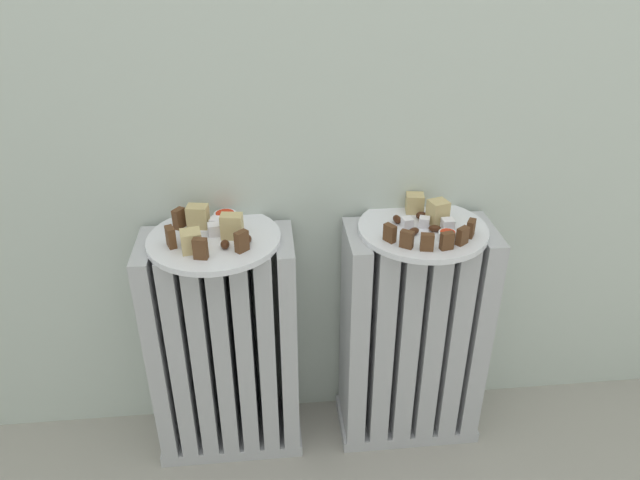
# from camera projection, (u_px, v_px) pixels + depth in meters

# --- Properties ---
(radiator_left) EXTENTS (0.33, 0.16, 0.55)m
(radiator_left) POSITION_uv_depth(u_px,v_px,m) (225.00, 350.00, 1.34)
(radiator_left) COLOR #B2B2B7
(radiator_left) RESTS_ON ground_plane
(radiator_right) EXTENTS (0.33, 0.16, 0.55)m
(radiator_right) POSITION_uv_depth(u_px,v_px,m) (412.00, 338.00, 1.38)
(radiator_right) COLOR #B2B2B7
(radiator_right) RESTS_ON ground_plane
(plate_left) EXTENTS (0.27, 0.27, 0.01)m
(plate_left) POSITION_uv_depth(u_px,v_px,m) (214.00, 239.00, 1.20)
(plate_left) COLOR white
(plate_left) RESTS_ON radiator_left
(plate_right) EXTENTS (0.27, 0.27, 0.01)m
(plate_right) POSITION_uv_depth(u_px,v_px,m) (423.00, 229.00, 1.24)
(plate_right) COLOR white
(plate_right) RESTS_ON radiator_right
(dark_cake_slice_left_0) EXTENTS (0.03, 0.03, 0.04)m
(dark_cake_slice_left_0) POSITION_uv_depth(u_px,v_px,m) (179.00, 218.00, 1.22)
(dark_cake_slice_left_0) COLOR #56351E
(dark_cake_slice_left_0) RESTS_ON plate_left
(dark_cake_slice_left_1) EXTENTS (0.02, 0.03, 0.04)m
(dark_cake_slice_left_1) POSITION_uv_depth(u_px,v_px,m) (171.00, 237.00, 1.15)
(dark_cake_slice_left_1) COLOR #56351E
(dark_cake_slice_left_1) RESTS_ON plate_left
(dark_cake_slice_left_2) EXTENTS (0.03, 0.02, 0.04)m
(dark_cake_slice_left_2) POSITION_uv_depth(u_px,v_px,m) (200.00, 249.00, 1.11)
(dark_cake_slice_left_2) COLOR #56351E
(dark_cake_slice_left_2) RESTS_ON plate_left
(dark_cake_slice_left_3) EXTENTS (0.03, 0.03, 0.04)m
(dark_cake_slice_left_3) POSITION_uv_depth(u_px,v_px,m) (242.00, 241.00, 1.14)
(dark_cake_slice_left_3) COLOR #56351E
(dark_cake_slice_left_3) RESTS_ON plate_left
(marble_cake_slice_left_0) EXTENTS (0.05, 0.03, 0.05)m
(marble_cake_slice_left_0) POSITION_uv_depth(u_px,v_px,m) (232.00, 226.00, 1.18)
(marble_cake_slice_left_0) COLOR tan
(marble_cake_slice_left_0) RESTS_ON plate_left
(marble_cake_slice_left_1) EXTENTS (0.04, 0.04, 0.04)m
(marble_cake_slice_left_1) POSITION_uv_depth(u_px,v_px,m) (191.00, 241.00, 1.14)
(marble_cake_slice_left_1) COLOR tan
(marble_cake_slice_left_1) RESTS_ON plate_left
(marble_cake_slice_left_2) EXTENTS (0.05, 0.04, 0.05)m
(marble_cake_slice_left_2) POSITION_uv_depth(u_px,v_px,m) (198.00, 216.00, 1.22)
(marble_cake_slice_left_2) COLOR tan
(marble_cake_slice_left_2) RESTS_ON plate_left
(turkish_delight_left_0) EXTENTS (0.03, 0.03, 0.02)m
(turkish_delight_left_0) POSITION_uv_depth(u_px,v_px,m) (214.00, 229.00, 1.20)
(turkish_delight_left_0) COLOR white
(turkish_delight_left_0) RESTS_ON plate_left
(turkish_delight_left_1) EXTENTS (0.03, 0.03, 0.02)m
(turkish_delight_left_1) POSITION_uv_depth(u_px,v_px,m) (217.00, 223.00, 1.22)
(turkish_delight_left_1) COLOR white
(turkish_delight_left_1) RESTS_ON plate_left
(turkish_delight_left_2) EXTENTS (0.03, 0.03, 0.02)m
(turkish_delight_left_2) POSITION_uv_depth(u_px,v_px,m) (196.00, 239.00, 1.17)
(turkish_delight_left_2) COLOR white
(turkish_delight_left_2) RESTS_ON plate_left
(medjool_date_left_0) EXTENTS (0.03, 0.03, 0.01)m
(medjool_date_left_0) POSITION_uv_depth(u_px,v_px,m) (187.00, 236.00, 1.18)
(medjool_date_left_0) COLOR #3D1E0F
(medjool_date_left_0) RESTS_ON plate_left
(medjool_date_left_1) EXTENTS (0.02, 0.03, 0.02)m
(medjool_date_left_1) POSITION_uv_depth(u_px,v_px,m) (225.00, 244.00, 1.15)
(medjool_date_left_1) COLOR #3D1E0F
(medjool_date_left_1) RESTS_ON plate_left
(medjool_date_left_2) EXTENTS (0.02, 0.02, 0.02)m
(medjool_date_left_2) POSITION_uv_depth(u_px,v_px,m) (247.00, 239.00, 1.17)
(medjool_date_left_2) COLOR #3D1E0F
(medjool_date_left_2) RESTS_ON plate_left
(jam_bowl_left) EXTENTS (0.05, 0.05, 0.02)m
(jam_bowl_left) POSITION_uv_depth(u_px,v_px,m) (225.00, 216.00, 1.25)
(jam_bowl_left) COLOR white
(jam_bowl_left) RESTS_ON plate_left
(dark_cake_slice_right_0) EXTENTS (0.03, 0.03, 0.04)m
(dark_cake_slice_right_0) POSITION_uv_depth(u_px,v_px,m) (390.00, 233.00, 1.17)
(dark_cake_slice_right_0) COLOR #56351E
(dark_cake_slice_right_0) RESTS_ON plate_right
(dark_cake_slice_right_1) EXTENTS (0.03, 0.03, 0.04)m
(dark_cake_slice_right_1) POSITION_uv_depth(u_px,v_px,m) (407.00, 239.00, 1.15)
(dark_cake_slice_right_1) COLOR #56351E
(dark_cake_slice_right_1) RESTS_ON plate_right
(dark_cake_slice_right_2) EXTENTS (0.03, 0.02, 0.04)m
(dark_cake_slice_right_2) POSITION_uv_depth(u_px,v_px,m) (427.00, 242.00, 1.14)
(dark_cake_slice_right_2) COLOR #56351E
(dark_cake_slice_right_2) RESTS_ON plate_right
(dark_cake_slice_right_3) EXTENTS (0.03, 0.02, 0.04)m
(dark_cake_slice_right_3) POSITION_uv_depth(u_px,v_px,m) (447.00, 241.00, 1.15)
(dark_cake_slice_right_3) COLOR #56351E
(dark_cake_slice_right_3) RESTS_ON plate_right
(dark_cake_slice_right_4) EXTENTS (0.03, 0.03, 0.04)m
(dark_cake_slice_right_4) POSITION_uv_depth(u_px,v_px,m) (462.00, 236.00, 1.16)
(dark_cake_slice_right_4) COLOR #56351E
(dark_cake_slice_right_4) RESTS_ON plate_right
(dark_cake_slice_right_5) EXTENTS (0.02, 0.03, 0.04)m
(dark_cake_slice_right_5) POSITION_uv_depth(u_px,v_px,m) (471.00, 228.00, 1.19)
(dark_cake_slice_right_5) COLOR #56351E
(dark_cake_slice_right_5) RESTS_ON plate_right
(marble_cake_slice_right_0) EXTENTS (0.05, 0.04, 0.05)m
(marble_cake_slice_right_0) POSITION_uv_depth(u_px,v_px,m) (438.00, 212.00, 1.24)
(marble_cake_slice_right_0) COLOR tan
(marble_cake_slice_right_0) RESTS_ON plate_right
(marble_cake_slice_right_1) EXTENTS (0.04, 0.04, 0.04)m
(marble_cake_slice_right_1) POSITION_uv_depth(u_px,v_px,m) (415.00, 203.00, 1.29)
(marble_cake_slice_right_1) COLOR tan
(marble_cake_slice_right_1) RESTS_ON plate_right
(turkish_delight_right_0) EXTENTS (0.02, 0.02, 0.02)m
(turkish_delight_right_0) POSITION_uv_depth(u_px,v_px,m) (448.00, 225.00, 1.22)
(turkish_delight_right_0) COLOR white
(turkish_delight_right_0) RESTS_ON plate_right
(turkish_delight_right_1) EXTENTS (0.03, 0.03, 0.02)m
(turkish_delight_right_1) POSITION_uv_depth(u_px,v_px,m) (424.00, 222.00, 1.23)
(turkish_delight_right_1) COLOR white
(turkish_delight_right_1) RESTS_ON plate_right
(turkish_delight_right_2) EXTENTS (0.02, 0.02, 0.02)m
(turkish_delight_right_2) POSITION_uv_depth(u_px,v_px,m) (407.00, 223.00, 1.23)
(turkish_delight_right_2) COLOR white
(turkish_delight_right_2) RESTS_ON plate_right
(medjool_date_right_0) EXTENTS (0.02, 0.03, 0.02)m
(medjool_date_right_0) POSITION_uv_depth(u_px,v_px,m) (397.00, 219.00, 1.24)
(medjool_date_right_0) COLOR #3D1E0F
(medjool_date_right_0) RESTS_ON plate_right
(medjool_date_right_1) EXTENTS (0.03, 0.03, 0.01)m
(medjool_date_right_1) POSITION_uv_depth(u_px,v_px,m) (414.00, 231.00, 1.20)
(medjool_date_right_1) COLOR #3D1E0F
(medjool_date_right_1) RESTS_ON plate_right
(medjool_date_right_2) EXTENTS (0.03, 0.02, 0.01)m
(medjool_date_right_2) POSITION_uv_depth(u_px,v_px,m) (435.00, 228.00, 1.21)
(medjool_date_right_2) COLOR #3D1E0F
(medjool_date_right_2) RESTS_ON plate_right
(medjool_date_right_3) EXTENTS (0.03, 0.02, 0.02)m
(medjool_date_right_3) POSITION_uv_depth(u_px,v_px,m) (421.00, 216.00, 1.26)
(medjool_date_right_3) COLOR #3D1E0F
(medjool_date_right_3) RESTS_ON plate_right
(jam_bowl_right) EXTENTS (0.04, 0.04, 0.02)m
(jam_bowl_right) POSITION_uv_depth(u_px,v_px,m) (447.00, 236.00, 1.17)
(jam_bowl_right) COLOR white
(jam_bowl_right) RESTS_ON plate_right
(fork) EXTENTS (0.03, 0.11, 0.00)m
(fork) POSITION_uv_depth(u_px,v_px,m) (203.00, 243.00, 1.17)
(fork) COLOR silver
(fork) RESTS_ON plate_left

